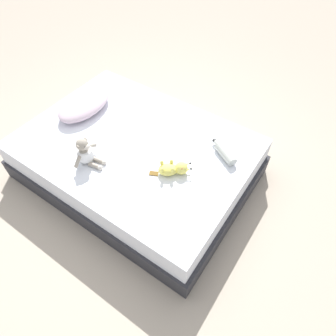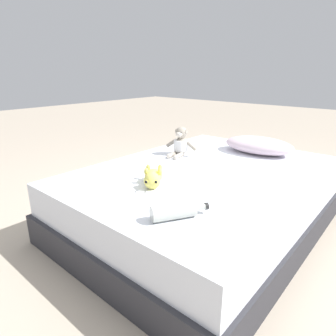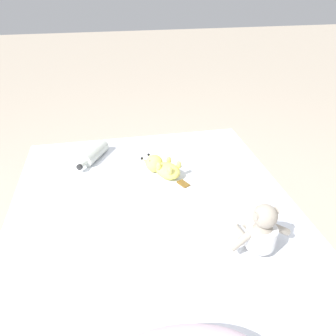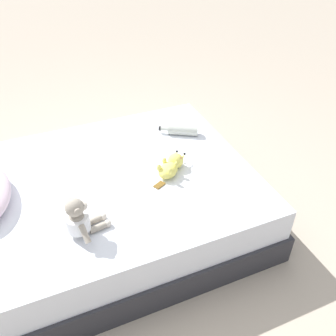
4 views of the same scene
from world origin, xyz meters
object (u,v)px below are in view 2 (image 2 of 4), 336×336
object	(u,v)px
bed	(206,197)
plush_monkey	(181,144)
glass_bottle	(175,211)
pillow	(259,145)
plush_yellow_creature	(153,177)

from	to	relation	value
bed	plush_monkey	world-z (taller)	plush_monkey
bed	plush_monkey	distance (m)	0.52
bed	glass_bottle	size ratio (longest dim) A/B	7.20
pillow	glass_bottle	xyz separation A→B (m)	(0.20, -1.36, -0.03)
pillow	plush_monkey	xyz separation A→B (m)	(-0.46, -0.48, 0.03)
glass_bottle	bed	bearing A→B (deg)	111.90
pillow	plush_monkey	world-z (taller)	plush_monkey
pillow	plush_yellow_creature	world-z (taller)	pillow
plush_yellow_creature	glass_bottle	world-z (taller)	plush_yellow_creature
glass_bottle	plush_yellow_creature	bearing A→B (deg)	146.64
plush_monkey	glass_bottle	distance (m)	1.10
plush_monkey	glass_bottle	xyz separation A→B (m)	(0.66, -0.88, -0.06)
plush_monkey	plush_yellow_creature	size ratio (longest dim) A/B	0.99
pillow	plush_monkey	size ratio (longest dim) A/B	2.07
pillow	plush_yellow_creature	xyz separation A→B (m)	(-0.17, -1.11, -0.02)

